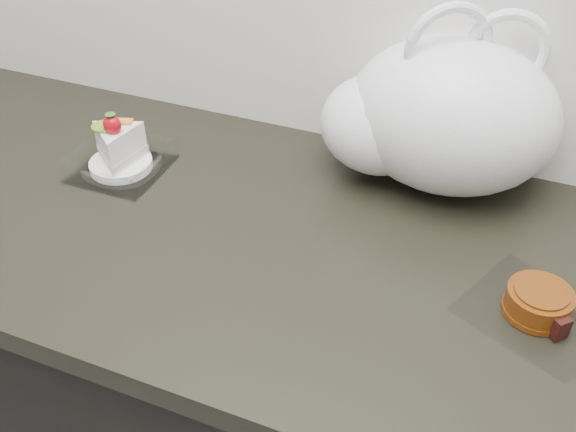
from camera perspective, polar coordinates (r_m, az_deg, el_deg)
The scene contains 4 objects.
counter at distance 1.31m, azimuth 1.29°, elevation -17.39°, with size 2.04×0.64×0.90m.
cake_tray at distance 1.16m, azimuth -14.77°, elevation 5.28°, with size 0.15×0.15×0.12m.
mooncake_wrap at distance 0.92m, azimuth 21.37°, elevation -7.35°, with size 0.22×0.22×0.04m.
plastic_bag at distance 1.07m, azimuth 13.10°, elevation 8.62°, with size 0.44×0.37×0.31m.
Camera 1 is at (0.26, 0.99, 1.53)m, focal length 40.00 mm.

